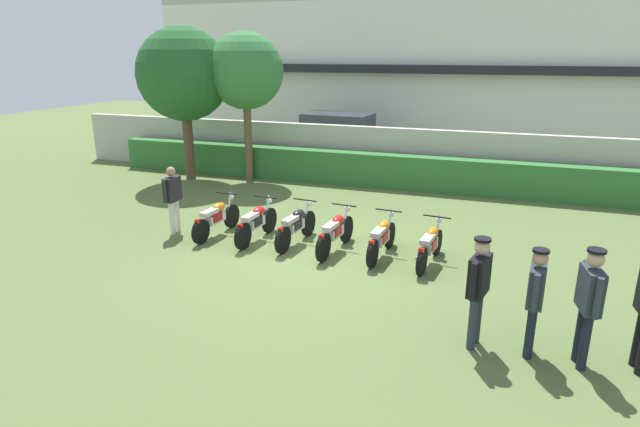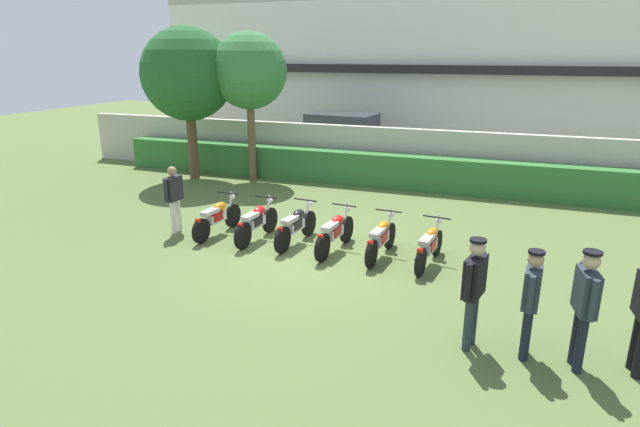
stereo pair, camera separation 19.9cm
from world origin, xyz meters
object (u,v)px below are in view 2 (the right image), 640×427
at_px(motorcycle_in_row_0, 217,217).
at_px(motorcycle_in_row_4, 381,238).
at_px(tree_far_side, 249,71).
at_px(officer_0, 474,284).
at_px(motorcycle_in_row_1, 257,222).
at_px(officer_1, 531,295).
at_px(motorcycle_in_row_2, 296,226).
at_px(inspector_person, 174,194).
at_px(parked_car, 345,137).
at_px(motorcycle_in_row_3, 335,232).
at_px(motorcycle_in_row_5, 429,245).
at_px(tree_near_inspector, 187,75).
at_px(officer_2, 585,300).

distance_m(motorcycle_in_row_0, motorcycle_in_row_4, 4.10).
distance_m(tree_far_side, officer_0, 12.21).
xyz_separation_m(tree_far_side, motorcycle_in_row_1, (3.01, -5.60, -3.21)).
bearing_deg(officer_1, motorcycle_in_row_2, -27.12).
height_order(motorcycle_in_row_1, inspector_person, inspector_person).
distance_m(parked_car, motorcycle_in_row_1, 10.01).
distance_m(parked_car, tree_far_side, 5.52).
bearing_deg(motorcycle_in_row_1, inspector_person, 98.21).
bearing_deg(inspector_person, motorcycle_in_row_1, 4.89).
bearing_deg(motorcycle_in_row_1, motorcycle_in_row_2, -81.57).
relative_size(parked_car, motorcycle_in_row_1, 2.45).
height_order(motorcycle_in_row_0, officer_1, officer_1).
distance_m(motorcycle_in_row_3, motorcycle_in_row_5, 2.10).
bearing_deg(officer_0, motorcycle_in_row_5, -56.89).
bearing_deg(motorcycle_in_row_0, motorcycle_in_row_3, -86.57).
xyz_separation_m(motorcycle_in_row_1, motorcycle_in_row_2, (0.97, 0.09, -0.00)).
bearing_deg(motorcycle_in_row_0, inspector_person, 104.98).
bearing_deg(motorcycle_in_row_0, officer_1, -109.22).
bearing_deg(motorcycle_in_row_0, tree_near_inspector, 42.78).
height_order(motorcycle_in_row_3, motorcycle_in_row_5, motorcycle_in_row_3).
height_order(parked_car, motorcycle_in_row_2, parked_car).
height_order(motorcycle_in_row_2, officer_2, officer_2).
bearing_deg(parked_car, officer_0, -59.95).
bearing_deg(officer_1, inspector_person, -14.42).
relative_size(tree_near_inspector, motorcycle_in_row_4, 2.79).
bearing_deg(tree_far_side, officer_2, -42.12).
xyz_separation_m(motorcycle_in_row_5, officer_2, (2.56, -3.02, 0.62)).
xyz_separation_m(motorcycle_in_row_1, inspector_person, (-2.13, -0.18, 0.53)).
xyz_separation_m(motorcycle_in_row_0, officer_0, (6.24, -3.10, 0.59)).
xyz_separation_m(motorcycle_in_row_1, motorcycle_in_row_5, (4.07, -0.10, -0.02)).
bearing_deg(tree_far_side, motorcycle_in_row_5, -38.82).
bearing_deg(officer_2, motorcycle_in_row_1, -34.95).
height_order(parked_car, officer_0, parked_car).
bearing_deg(officer_0, parked_car, -51.67).
distance_m(motorcycle_in_row_5, inspector_person, 6.23).
xyz_separation_m(tree_far_side, officer_1, (8.96, -8.66, -2.68)).
distance_m(tree_near_inspector, motorcycle_in_row_1, 7.72).
xyz_separation_m(parked_car, motorcycle_in_row_4, (4.02, -9.98, -0.49)).
xyz_separation_m(parked_car, motorcycle_in_row_3, (2.97, -9.99, -0.48)).
xyz_separation_m(parked_car, motorcycle_in_row_5, (5.07, -10.05, -0.50)).
bearing_deg(motorcycle_in_row_5, motorcycle_in_row_4, 93.00).
bearing_deg(motorcycle_in_row_5, officer_2, -132.94).
bearing_deg(motorcycle_in_row_2, motorcycle_in_row_5, -88.16).
height_order(motorcycle_in_row_0, motorcycle_in_row_2, motorcycle_in_row_2).
relative_size(tree_far_side, officer_1, 2.99).
distance_m(parked_car, motorcycle_in_row_4, 10.77).
height_order(motorcycle_in_row_3, officer_0, officer_0).
height_order(motorcycle_in_row_3, inspector_person, inspector_person).
relative_size(tree_far_side, motorcycle_in_row_4, 2.70).
height_order(motorcycle_in_row_2, officer_0, officer_0).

